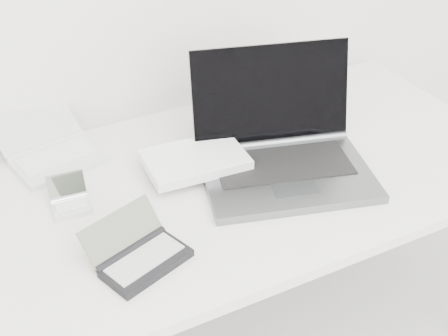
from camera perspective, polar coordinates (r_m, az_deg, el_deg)
name	(u,v)px	position (r m, az deg, el deg)	size (l,w,h in m)	color
desk	(227,190)	(1.67, 0.28, -2.06)	(1.60, 0.80, 0.73)	white
laptop_large	(263,154)	(1.65, 3.57, 1.33)	(0.60, 0.47, 0.29)	#5D6063
netbook_open_white	(52,150)	(1.77, -15.47, 1.56)	(0.28, 0.33, 0.09)	silver
pda_silver	(70,202)	(1.57, -13.89, -3.00)	(0.10, 0.10, 0.07)	silver
palmtop_charcoal	(139,255)	(1.39, -7.74, -7.86)	(0.23, 0.22, 0.09)	black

